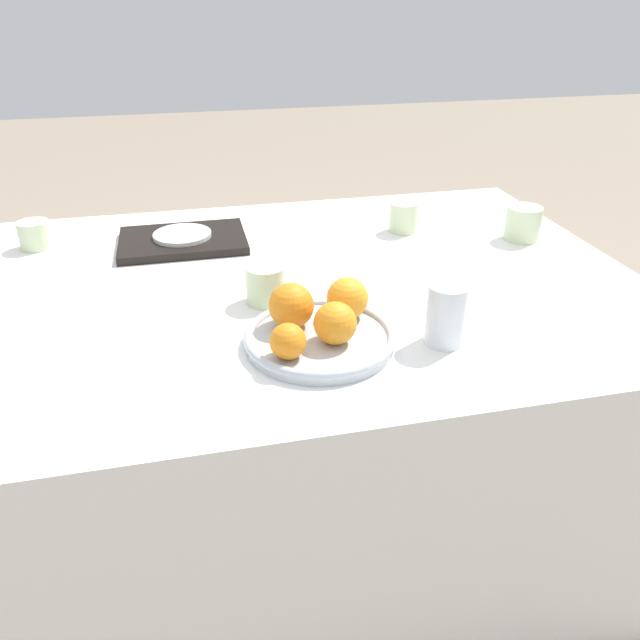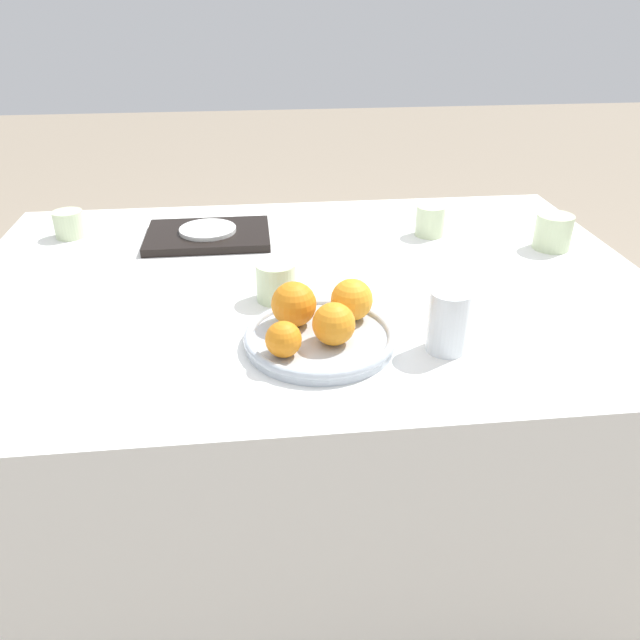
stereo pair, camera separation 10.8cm
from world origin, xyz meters
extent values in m
plane|color=gray|center=(0.00, 0.00, 0.00)|extent=(12.00, 12.00, 0.00)
cube|color=white|center=(0.00, 0.00, 0.35)|extent=(1.49, 1.05, 0.70)
cylinder|color=#B2BCC6|center=(-0.01, -0.28, 0.71)|extent=(0.26, 0.26, 0.02)
torus|color=#B2BCC6|center=(-0.01, -0.28, 0.72)|extent=(0.27, 0.27, 0.02)
sphere|color=orange|center=(-0.07, -0.33, 0.75)|extent=(0.06, 0.06, 0.06)
sphere|color=orange|center=(0.01, -0.30, 0.76)|extent=(0.07, 0.07, 0.07)
sphere|color=orange|center=(-0.05, -0.23, 0.76)|extent=(0.08, 0.08, 0.08)
sphere|color=orange|center=(0.06, -0.22, 0.76)|extent=(0.08, 0.08, 0.08)
cylinder|color=silver|center=(0.21, -0.32, 0.76)|extent=(0.07, 0.07, 0.11)
cube|color=black|center=(-0.23, 0.26, 0.71)|extent=(0.30, 0.21, 0.02)
cylinder|color=silver|center=(-0.23, 0.26, 0.73)|extent=(0.14, 0.14, 0.01)
cylinder|color=beige|center=(-0.57, 0.32, 0.74)|extent=(0.07, 0.07, 0.07)
cylinder|color=beige|center=(0.60, 0.11, 0.75)|extent=(0.09, 0.09, 0.08)
cylinder|color=beige|center=(0.33, 0.23, 0.74)|extent=(0.07, 0.07, 0.08)
cylinder|color=beige|center=(-0.07, -0.09, 0.74)|extent=(0.08, 0.08, 0.08)
camera|label=1|loc=(-0.22, -1.20, 1.27)|focal=35.00mm
camera|label=2|loc=(-0.11, -1.22, 1.27)|focal=35.00mm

